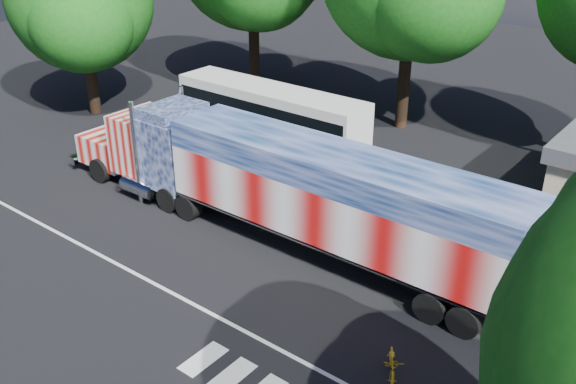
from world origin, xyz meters
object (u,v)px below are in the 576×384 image
Objects in this scene: tree_w_a at (81,0)px; semi_truck at (278,183)px; coach_bus at (271,117)px; woman at (169,193)px; bicycle at (392,364)px.

semi_truck is at bearing -14.65° from tree_w_a.
woman is at bearing -82.74° from coach_bus.
semi_truck is 2.01× the size of tree_w_a.
bicycle is (14.42, -11.77, -1.29)m from coach_bus.
coach_bus is (-6.60, 7.46, -0.75)m from semi_truck.
tree_w_a is (-12.15, -2.56, 5.21)m from coach_bus.
tree_w_a is at bearing 165.35° from semi_truck.
woman is at bearing -23.99° from tree_w_a.
tree_w_a is at bearing 156.79° from woman.
coach_bus is at bearing 11.89° from tree_w_a.
tree_w_a reaches higher than coach_bus.
bicycle is at bearing -19.12° from tree_w_a.
tree_w_a is (-18.75, 4.90, 4.47)m from semi_truck.
semi_truck reaches higher than coach_bus.
coach_bus is 18.66m from bicycle.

